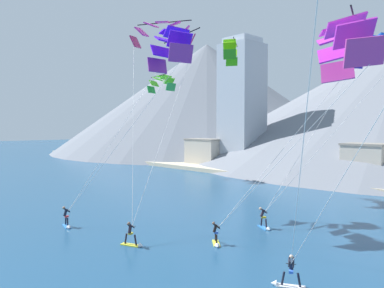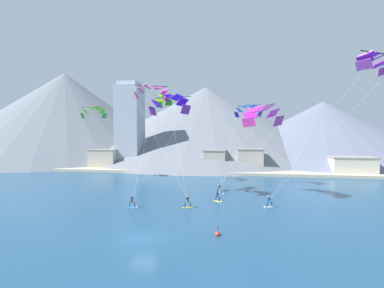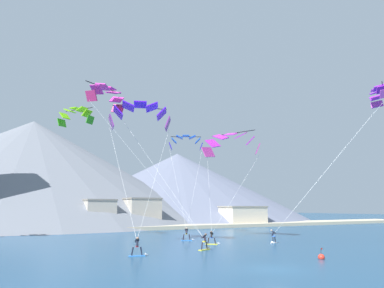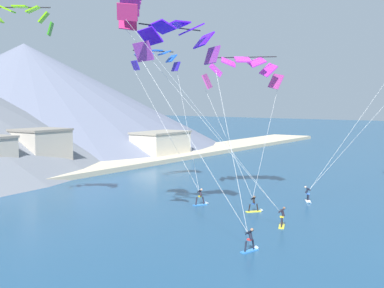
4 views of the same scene
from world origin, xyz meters
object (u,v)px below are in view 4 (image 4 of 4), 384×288
Objects in this scene: kitesurfer_far_left at (256,207)px; parafoil_kite_mid_center at (156,58)px; parafoil_kite_near_lead at (131,6)px; parafoil_kite_distant_low_drift at (20,16)px; kitesurfer_far_right at (308,197)px; parafoil_kite_near_trail at (178,38)px; parafoil_kite_far_left at (242,70)px; kitesurfer_near_lead at (282,220)px; kitesurfer_near_trail at (252,244)px; kitesurfer_mid_center at (202,199)px.

kitesurfer_far_left is 21.37m from parafoil_kite_mid_center.
parafoil_kite_near_lead is 3.31× the size of parafoil_kite_distant_low_drift.
kitesurfer_far_left is at bearing 162.39° from kitesurfer_far_right.
kitesurfer_far_right is 0.11× the size of parafoil_kite_near_trail.
parafoil_kite_near_trail reaches higher than kitesurfer_far_right.
parafoil_kite_far_left is (-0.71, 7.33, 13.02)m from kitesurfer_far_right.
parafoil_kite_near_lead reaches higher than kitesurfer_far_left.
kitesurfer_far_right is 0.12× the size of parafoil_kite_mid_center.
parafoil_kite_mid_center is at bearing 67.33° from kitesurfer_near_lead.
kitesurfer_far_right reaches higher than kitesurfer_far_left.
kitesurfer_far_left is at bearing 26.15° from kitesurfer_near_trail.
parafoil_kite_near_lead reaches higher than parafoil_kite_far_left.
kitesurfer_far_left is 0.11× the size of parafoil_kite_mid_center.
parafoil_kite_near_lead is (-8.12, 9.14, 17.04)m from kitesurfer_near_lead.
kitesurfer_mid_center is at bearing -116.53° from parafoil_kite_mid_center.
kitesurfer_near_lead is at bearing -108.99° from kitesurfer_mid_center.
parafoil_kite_near_trail is at bearing 70.35° from kitesurfer_near_trail.
parafoil_kite_near_trail is (-8.40, 2.82, 14.90)m from kitesurfer_far_left.
kitesurfer_mid_center is 17.17m from parafoil_kite_near_trail.
parafoil_kite_far_left is at bearing 8.68° from parafoil_kite_near_trail.
kitesurfer_mid_center is at bearing 132.00° from kitesurfer_far_right.
parafoil_kite_near_trail is at bearing -29.77° from parafoil_kite_near_lead.
kitesurfer_near_lead is 11.01m from kitesurfer_far_right.
kitesurfer_near_trail is at bearing -134.37° from kitesurfer_mid_center.
kitesurfer_near_trail is at bearing -87.63° from parafoil_kite_near_lead.
parafoil_kite_near_lead is at bearing 150.23° from parafoil_kite_near_trail.
kitesurfer_far_right is 0.10× the size of parafoil_kite_near_lead.
parafoil_kite_far_left is at bearing -78.72° from parafoil_kite_mid_center.
kitesurfer_mid_center is 0.13× the size of parafoil_kite_far_left.
kitesurfer_mid_center reaches higher than kitesurfer_far_left.
parafoil_kite_distant_low_drift is (-4.68, 13.48, 2.26)m from parafoil_kite_near_trail.
kitesurfer_far_left is (3.72, 4.36, -0.08)m from kitesurfer_near_lead.
parafoil_kite_mid_center is at bearing 52.59° from kitesurfer_near_trail.
parafoil_kite_near_trail reaches higher than kitesurfer_mid_center.
kitesurfer_near_lead is at bearing 9.17° from kitesurfer_near_trail.
kitesurfer_far_right is at bearing -18.12° from parafoil_kite_near_trail.
kitesurfer_far_right is at bearing -84.49° from parafoil_kite_far_left.
kitesurfer_near_lead is 0.34× the size of parafoil_kite_distant_low_drift.
parafoil_kite_near_lead is at bearing -83.86° from parafoil_kite_distant_low_drift.
parafoil_kite_near_lead is 1.13× the size of parafoil_kite_near_trail.
kitesurfer_far_right is 0.12× the size of parafoil_kite_far_left.
parafoil_kite_near_lead is (-11.63, -1.06, 17.01)m from kitesurfer_mid_center.
parafoil_kite_distant_low_drift is at bearing 109.13° from parafoil_kite_near_trail.
parafoil_kite_mid_center reaches higher than kitesurfer_near_trail.
parafoil_kite_near_trail is (3.44, -1.97, -2.22)m from parafoil_kite_near_lead.
parafoil_kite_near_lead is at bearing 159.61° from kitesurfer_far_right.
parafoil_kite_near_lead is at bearing -174.78° from kitesurfer_mid_center.
parafoil_kite_distant_low_drift is at bearing 94.36° from kitesurfer_near_trail.
kitesurfer_mid_center is 10.90m from kitesurfer_far_right.
parafoil_kite_near_lead is (-0.43, 10.39, 17.04)m from kitesurfer_near_trail.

